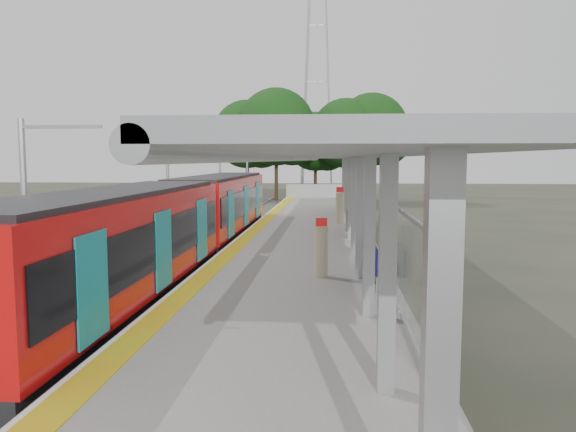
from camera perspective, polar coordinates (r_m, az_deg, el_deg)
The scene contains 15 objects.
trackbed at distance 27.06m, azimuth -7.70°, elevation -3.44°, with size 3.00×70.00×0.24m, color #59544C.
platform at distance 26.43m, azimuth 1.88°, elevation -2.78°, with size 6.00×50.00×1.00m, color gray.
tactile_strip at distance 26.59m, azimuth -3.62°, elevation -1.62°, with size 0.60×50.00×0.02m, color gold.
end_fence at distance 51.15m, azimuth 3.18°, elevation 2.58°, with size 6.00×0.10×1.20m, color #9EA0A5.
train at distance 21.94m, azimuth -10.55°, elevation -0.54°, with size 2.74×27.60×3.62m.
canopy at distance 22.30m, azimuth 5.60°, elevation 5.16°, with size 3.27×38.00×3.66m.
pylon at distance 80.47m, azimuth 3.00°, elevation 16.17°, with size 8.00×4.00×38.00m, color #9EA0A5, non-canonical shape.
tree_cluster at distance 59.53m, azimuth 2.48°, elevation 8.49°, with size 20.58×12.34×11.64m.
catenary_masts at distance 26.22m, azimuth -11.91°, elevation 2.33°, with size 2.08×48.16×5.40m.
bench_near at distance 15.18m, azimuth 9.25°, elevation -5.01°, with size 0.51×1.67×1.14m.
bench_mid at distance 25.29m, azimuth 7.63°, elevation -0.88°, with size 0.82×1.51×0.99m.
bench_far at distance 41.29m, azimuth 6.49°, elevation 1.63°, with size 0.87×1.40×0.92m.
info_pillar_near at distance 16.40m, azimuth 3.40°, elevation -3.61°, with size 0.39×0.39×1.73m.
info_pillar_far at distance 30.10m, azimuth 5.29°, elevation 0.83°, with size 0.44×0.44×1.96m.
litter_bin at distance 26.91m, azimuth 6.39°, elevation -0.51°, with size 0.49×0.49×1.01m, color #9EA0A5.
Camera 1 is at (1.20, -6.11, 4.41)m, focal length 35.00 mm.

